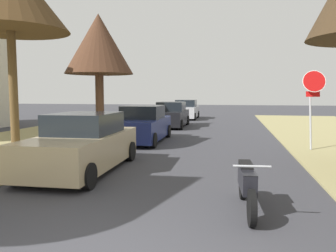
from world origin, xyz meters
The scene contains 7 objects.
stop_sign_far centered at (4.42, 9.88, 2.14)m, with size 0.81×0.77×2.90m.
street_tree_left_mid_b centered at (-6.32, 16.04, 4.98)m, with size 4.06×4.06×6.75m.
parked_sedan_tan centered at (-2.42, 5.25, 0.72)m, with size 2.01×4.43×1.57m.
parked_sedan_navy centered at (-2.34, 11.10, 0.72)m, with size 2.01×4.43×1.57m.
parked_sedan_black centered at (-2.30, 17.87, 0.72)m, with size 2.01×4.43×1.57m.
parked_sedan_silver centered at (-2.31, 24.85, 0.72)m, with size 2.01×4.43×1.57m.
parked_motorcycle centered at (1.86, 2.85, 0.48)m, with size 0.60×2.05×0.97m.
Camera 1 is at (1.60, -3.31, 2.11)m, focal length 36.41 mm.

